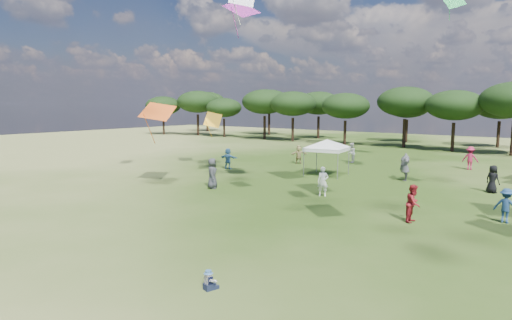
{
  "coord_description": "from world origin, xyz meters",
  "views": [
    {
      "loc": [
        8.6,
        -6.64,
        5.31
      ],
      "look_at": [
        -0.96,
        6.0,
        3.21
      ],
      "focal_mm": 30.0,
      "sensor_mm": 36.0,
      "label": 1
    }
  ],
  "objects": [
    {
      "name": "toddler",
      "position": [
        0.48,
        1.88,
        0.26
      ],
      "size": [
        0.43,
        0.46,
        0.58
      ],
      "rotation": [
        0.0,
        0.0,
        -0.28
      ],
      "color": "#161C31",
      "rests_on": "ground"
    },
    {
      "name": "tent_left",
      "position": [
        -6.17,
        21.59,
        2.57
      ],
      "size": [
        5.52,
        5.52,
        2.99
      ],
      "rotation": [
        0.0,
        0.0,
        0.14
      ],
      "color": "gray",
      "rests_on": "ground"
    },
    {
      "name": "tree_line",
      "position": [
        2.39,
        47.41,
        5.42
      ],
      "size": [
        108.78,
        17.63,
        7.77
      ],
      "color": "black",
      "rests_on": "ground"
    },
    {
      "name": "festival_crowd",
      "position": [
        -1.29,
        21.62,
        0.9
      ],
      "size": [
        31.0,
        19.24,
        1.93
      ],
      "color": "#2B5883",
      "rests_on": "ground"
    },
    {
      "name": "ground",
      "position": [
        0.0,
        0.0,
        0.0
      ],
      "size": [
        140.0,
        140.0,
        0.0
      ],
      "primitive_type": "plane",
      "color": "#2D4615",
      "rests_on": "ground"
    }
  ]
}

